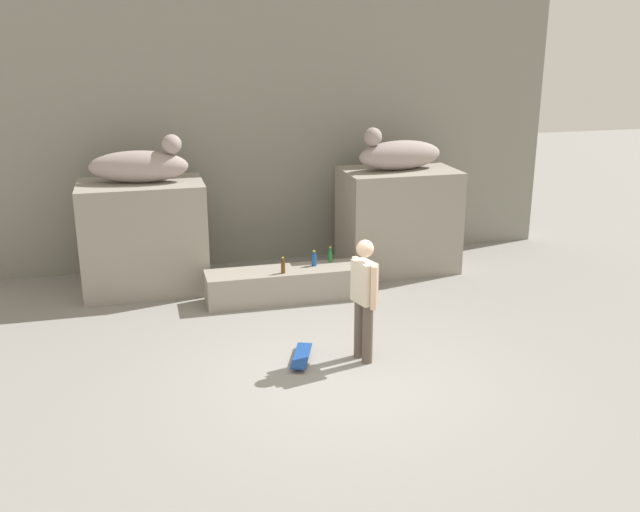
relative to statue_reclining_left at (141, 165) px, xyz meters
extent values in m
plane|color=gray|center=(2.23, -3.92, -2.13)|extent=(40.00, 40.00, 0.00)
cube|color=gray|center=(2.23, 1.40, 0.84)|extent=(11.29, 0.60, 5.95)
cube|color=gray|center=(-0.04, 0.01, -1.21)|extent=(2.03, 1.32, 1.85)
cube|color=gray|center=(4.49, 0.01, -1.21)|extent=(2.03, 1.32, 1.85)
ellipsoid|color=#A1918E|center=(-0.04, 0.01, -0.02)|extent=(1.67, 0.79, 0.52)
sphere|color=#A1918E|center=(0.51, -0.08, 0.33)|extent=(0.32, 0.32, 0.32)
ellipsoid|color=#A1918E|center=(4.49, 0.01, -0.02)|extent=(1.66, 0.78, 0.52)
sphere|color=#A1918E|center=(3.95, -0.07, 0.33)|extent=(0.32, 0.32, 0.32)
cube|color=gray|center=(2.23, -1.09, -1.88)|extent=(2.75, 0.65, 0.51)
cylinder|color=brown|center=(2.65, -3.49, -1.72)|extent=(0.14, 0.14, 0.82)
cylinder|color=brown|center=(2.71, -3.68, -1.72)|extent=(0.14, 0.14, 0.82)
cube|color=beige|center=(2.68, -3.59, -1.03)|extent=(0.29, 0.40, 0.56)
sphere|color=beige|center=(2.68, -3.59, -0.58)|extent=(0.23, 0.23, 0.23)
cylinder|color=beige|center=(2.62, -3.37, -1.04)|extent=(0.09, 0.09, 0.58)
cylinder|color=beige|center=(2.74, -3.80, -1.04)|extent=(0.09, 0.09, 0.58)
cube|color=navy|center=(1.87, -3.41, -2.07)|extent=(0.47, 0.82, 0.02)
cylinder|color=white|center=(1.83, -3.72, -2.11)|extent=(0.05, 0.06, 0.06)
cylinder|color=white|center=(1.70, -3.67, -2.11)|extent=(0.05, 0.06, 0.06)
cylinder|color=white|center=(2.04, -3.16, -2.11)|extent=(0.05, 0.06, 0.06)
cylinder|color=white|center=(1.91, -3.11, -2.11)|extent=(0.05, 0.06, 0.06)
cylinder|color=#1E722D|center=(2.97, -0.88, -1.52)|extent=(0.07, 0.07, 0.19)
cylinder|color=#1E722D|center=(2.97, -0.88, -1.40)|extent=(0.03, 0.03, 0.06)
cylinder|color=yellow|center=(2.97, -0.88, -1.36)|extent=(0.04, 0.04, 0.01)
cylinder|color=#593314|center=(2.08, -1.26, -1.52)|extent=(0.07, 0.07, 0.19)
cylinder|color=#593314|center=(2.08, -1.26, -1.39)|extent=(0.03, 0.03, 0.06)
cylinder|color=yellow|center=(2.08, -1.26, -1.36)|extent=(0.04, 0.04, 0.01)
cylinder|color=#194C99|center=(2.65, -1.02, -1.53)|extent=(0.08, 0.08, 0.19)
cylinder|color=#194C99|center=(2.65, -1.02, -1.40)|extent=(0.04, 0.04, 0.06)
cylinder|color=yellow|center=(2.65, -1.02, -1.37)|extent=(0.04, 0.04, 0.01)
camera|label=1|loc=(-0.09, -11.96, 2.08)|focal=40.34mm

